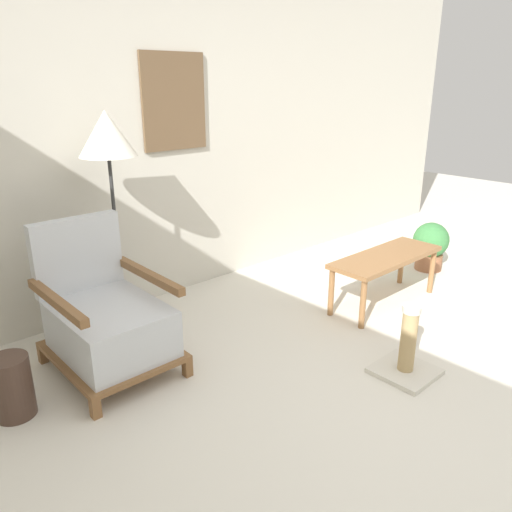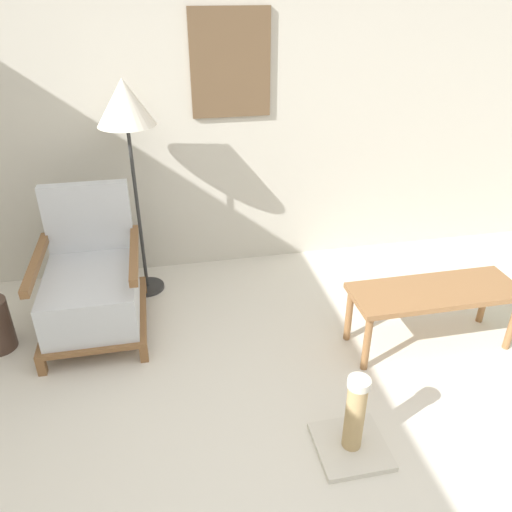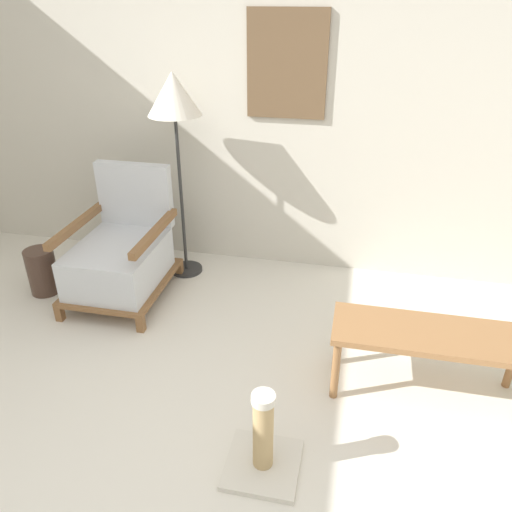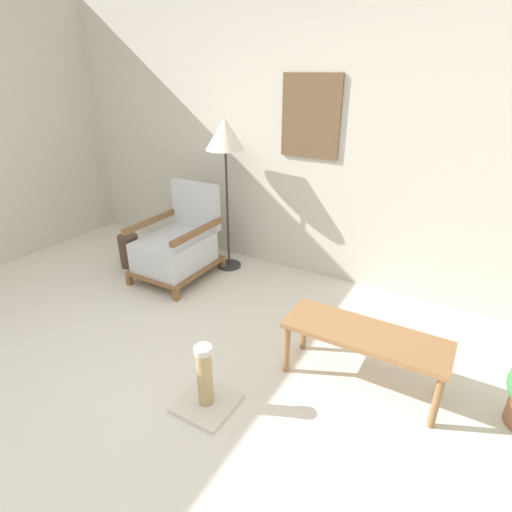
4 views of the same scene
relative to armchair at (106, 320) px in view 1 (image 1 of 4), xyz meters
The scene contains 8 objects.
ground_plane 1.99m from the armchair, 61.87° to the right, with size 14.00×14.00×0.00m, color silver.
wall_back 1.58m from the armchair, 39.78° to the left, with size 8.00×0.09×2.70m.
armchair is the anchor object (origin of this frame).
floor_lamp 1.13m from the armchair, 52.39° to the left, with size 0.38×0.38×1.53m.
coffee_table 2.16m from the armchair, 16.18° to the right, with size 1.04×0.37×0.41m.
vase 0.63m from the armchair, behind, with size 0.21×0.21×0.35m, color #473328.
potted_plant 3.08m from the armchair, ahead, with size 0.33×0.33×0.46m.
scratching_post 1.84m from the armchair, 44.77° to the right, with size 0.35×0.35×0.46m.
Camera 1 is at (-2.09, -0.91, 1.71)m, focal length 35.00 mm.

